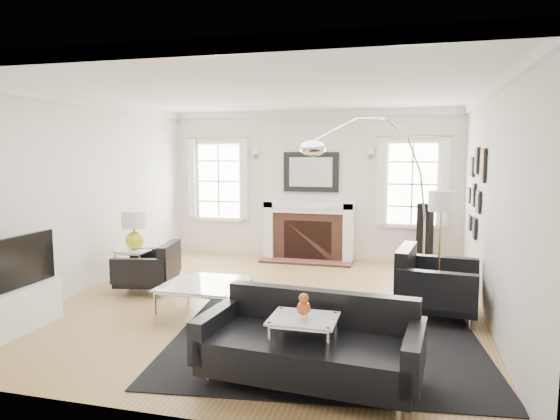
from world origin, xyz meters
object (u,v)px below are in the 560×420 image
(gourd_lamp, at_px, (134,227))
(coffee_table, at_px, (205,285))
(fireplace, at_px, (309,231))
(armchair_left, at_px, (151,269))
(arc_floor_lamp, at_px, (372,194))
(sofa, at_px, (311,345))
(armchair_right, at_px, (433,285))

(gourd_lamp, bearing_deg, coffee_table, -34.36)
(fireplace, relative_size, armchair_left, 1.72)
(fireplace, height_order, gourd_lamp, gourd_lamp)
(fireplace, bearing_deg, arc_floor_lamp, -53.19)
(coffee_table, distance_m, gourd_lamp, 2.03)
(sofa, distance_m, coffee_table, 2.12)
(armchair_right, xyz_separation_m, gourd_lamp, (-4.33, 0.36, 0.50))
(armchair_right, height_order, gourd_lamp, gourd_lamp)
(sofa, bearing_deg, gourd_lamp, 142.11)
(armchair_left, height_order, gourd_lamp, gourd_lamp)
(arc_floor_lamp, bearing_deg, gourd_lamp, -168.35)
(fireplace, xyz_separation_m, gourd_lamp, (-2.20, -2.44, 0.35))
(coffee_table, bearing_deg, fireplace, 80.85)
(armchair_left, relative_size, armchair_right, 0.87)
(armchair_left, height_order, armchair_right, armchair_right)
(sofa, xyz_separation_m, armchair_left, (-2.83, 2.28, -0.01))
(armchair_right, height_order, arc_floor_lamp, arc_floor_lamp)
(gourd_lamp, xyz_separation_m, arc_floor_lamp, (3.49, 0.72, 0.52))
(armchair_left, bearing_deg, armchair_right, -1.97)
(sofa, distance_m, armchair_right, 2.41)
(fireplace, distance_m, gourd_lamp, 3.30)
(fireplace, xyz_separation_m, arc_floor_lamp, (1.29, -1.72, 0.87))
(sofa, bearing_deg, armchair_right, 62.65)
(armchair_right, bearing_deg, fireplace, 127.21)
(gourd_lamp, bearing_deg, armchair_left, -30.22)
(armchair_right, bearing_deg, gourd_lamp, 175.19)
(sofa, bearing_deg, arc_floor_lamp, 85.27)
(armchair_left, bearing_deg, sofa, -38.84)
(armchair_left, xyz_separation_m, coffee_table, (1.24, -0.88, 0.07))
(sofa, relative_size, armchair_right, 1.72)
(sofa, relative_size, armchair_left, 1.99)
(coffee_table, bearing_deg, armchair_right, 15.49)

